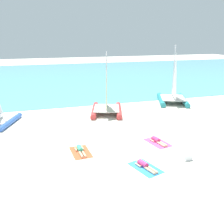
{
  "coord_description": "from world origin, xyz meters",
  "views": [
    {
      "loc": [
        -5.38,
        -12.58,
        6.93
      ],
      "look_at": [
        0.0,
        5.34,
        1.2
      ],
      "focal_mm": 40.4,
      "sensor_mm": 36.0,
      "label": 1
    }
  ],
  "objects_px": {
    "sailboat_red": "(107,105)",
    "towel_middle": "(145,168)",
    "sailboat_teal": "(173,95)",
    "sunbather_middle": "(145,165)",
    "sunbather_right": "(157,140)",
    "towel_right": "(158,143)",
    "towel_left": "(81,152)",
    "cooler_box": "(187,157)",
    "sunbather_left": "(80,150)"
  },
  "relations": [
    {
      "from": "cooler_box",
      "to": "sunbather_right",
      "type": "bearing_deg",
      "value": 101.34
    },
    {
      "from": "sailboat_red",
      "to": "towel_middle",
      "type": "relative_size",
      "value": 2.94
    },
    {
      "from": "sunbather_left",
      "to": "sailboat_teal",
      "type": "bearing_deg",
      "value": 33.93
    },
    {
      "from": "sunbather_left",
      "to": "cooler_box",
      "type": "xyz_separation_m",
      "value": [
        5.76,
        -2.8,
        0.05
      ]
    },
    {
      "from": "towel_middle",
      "to": "cooler_box",
      "type": "bearing_deg",
      "value": 3.57
    },
    {
      "from": "towel_middle",
      "to": "sunbather_right",
      "type": "height_order",
      "value": "sunbather_right"
    },
    {
      "from": "sunbather_left",
      "to": "sunbather_middle",
      "type": "height_order",
      "value": "same"
    },
    {
      "from": "towel_middle",
      "to": "sunbather_middle",
      "type": "xyz_separation_m",
      "value": [
        -0.02,
        0.06,
        0.13
      ]
    },
    {
      "from": "towel_left",
      "to": "sunbather_right",
      "type": "bearing_deg",
      "value": 0.18
    },
    {
      "from": "sailboat_red",
      "to": "sunbather_middle",
      "type": "distance_m",
      "value": 10.21
    },
    {
      "from": "sailboat_teal",
      "to": "towel_middle",
      "type": "xyz_separation_m",
      "value": [
        -8.43,
        -11.92,
        -0.88
      ]
    },
    {
      "from": "sunbather_middle",
      "to": "towel_right",
      "type": "xyz_separation_m",
      "value": [
        2.19,
        2.79,
        -0.13
      ]
    },
    {
      "from": "towel_left",
      "to": "sunbather_middle",
      "type": "xyz_separation_m",
      "value": [
        3.03,
        -2.84,
        0.13
      ]
    },
    {
      "from": "sailboat_red",
      "to": "towel_middle",
      "type": "height_order",
      "value": "sailboat_red"
    },
    {
      "from": "towel_middle",
      "to": "sunbather_left",
      "type": "bearing_deg",
      "value": 135.78
    },
    {
      "from": "towel_left",
      "to": "cooler_box",
      "type": "bearing_deg",
      "value": -25.41
    },
    {
      "from": "towel_left",
      "to": "sunbather_middle",
      "type": "height_order",
      "value": "sunbather_middle"
    },
    {
      "from": "towel_right",
      "to": "cooler_box",
      "type": "distance_m",
      "value": 2.74
    },
    {
      "from": "sailboat_teal",
      "to": "sunbather_middle",
      "type": "bearing_deg",
      "value": -103.66
    },
    {
      "from": "sailboat_teal",
      "to": "sunbather_right",
      "type": "height_order",
      "value": "sailboat_teal"
    },
    {
      "from": "towel_middle",
      "to": "sunbather_middle",
      "type": "distance_m",
      "value": 0.14
    },
    {
      "from": "sailboat_red",
      "to": "cooler_box",
      "type": "bearing_deg",
      "value": -61.98
    },
    {
      "from": "towel_left",
      "to": "sunbather_left",
      "type": "distance_m",
      "value": 0.14
    },
    {
      "from": "sailboat_teal",
      "to": "towel_left",
      "type": "bearing_deg",
      "value": -120.03
    },
    {
      "from": "sunbather_middle",
      "to": "towel_right",
      "type": "relative_size",
      "value": 0.81
    },
    {
      "from": "towel_left",
      "to": "towel_middle",
      "type": "height_order",
      "value": "same"
    },
    {
      "from": "sailboat_teal",
      "to": "sunbather_right",
      "type": "distance_m",
      "value": 11.0
    },
    {
      "from": "towel_right",
      "to": "towel_middle",
      "type": "bearing_deg",
      "value": -127.26
    },
    {
      "from": "towel_middle",
      "to": "sunbather_right",
      "type": "relative_size",
      "value": 1.22
    },
    {
      "from": "sailboat_red",
      "to": "cooler_box",
      "type": "relative_size",
      "value": 11.17
    },
    {
      "from": "sailboat_red",
      "to": "sunbather_middle",
      "type": "height_order",
      "value": "sailboat_red"
    },
    {
      "from": "sunbather_right",
      "to": "sailboat_teal",
      "type": "bearing_deg",
      "value": 43.46
    },
    {
      "from": "towel_middle",
      "to": "cooler_box",
      "type": "xyz_separation_m",
      "value": [
        2.71,
        0.17,
        0.17
      ]
    },
    {
      "from": "towel_middle",
      "to": "towel_right",
      "type": "bearing_deg",
      "value": 52.74
    },
    {
      "from": "towel_right",
      "to": "sailboat_red",
      "type": "bearing_deg",
      "value": 101.61
    },
    {
      "from": "towel_middle",
      "to": "cooler_box",
      "type": "distance_m",
      "value": 2.72
    },
    {
      "from": "towel_right",
      "to": "sunbather_left",
      "type": "bearing_deg",
      "value": 178.73
    },
    {
      "from": "sailboat_red",
      "to": "sunbather_middle",
      "type": "bearing_deg",
      "value": -77.31
    },
    {
      "from": "towel_left",
      "to": "towel_right",
      "type": "xyz_separation_m",
      "value": [
        5.22,
        -0.05,
        0.0
      ]
    },
    {
      "from": "sunbather_left",
      "to": "cooler_box",
      "type": "bearing_deg",
      "value": -29.92
    },
    {
      "from": "towel_right",
      "to": "sunbather_right",
      "type": "relative_size",
      "value": 1.22
    },
    {
      "from": "sailboat_red",
      "to": "towel_right",
      "type": "xyz_separation_m",
      "value": [
        1.52,
        -7.38,
        -0.83
      ]
    },
    {
      "from": "towel_middle",
      "to": "sunbather_right",
      "type": "xyz_separation_m",
      "value": [
        2.16,
        2.92,
        0.13
      ]
    },
    {
      "from": "sunbather_left",
      "to": "sunbather_middle",
      "type": "relative_size",
      "value": 1.02
    },
    {
      "from": "sailboat_teal",
      "to": "sunbather_left",
      "type": "relative_size",
      "value": 3.8
    },
    {
      "from": "towel_left",
      "to": "sunbather_right",
      "type": "distance_m",
      "value": 5.21
    },
    {
      "from": "sailboat_red",
      "to": "sailboat_teal",
      "type": "height_order",
      "value": "sailboat_teal"
    },
    {
      "from": "sailboat_red",
      "to": "sailboat_teal",
      "type": "xyz_separation_m",
      "value": [
        7.78,
        1.68,
        0.06
      ]
    },
    {
      "from": "towel_right",
      "to": "cooler_box",
      "type": "height_order",
      "value": "cooler_box"
    },
    {
      "from": "sunbather_middle",
      "to": "sunbather_right",
      "type": "height_order",
      "value": "same"
    }
  ]
}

